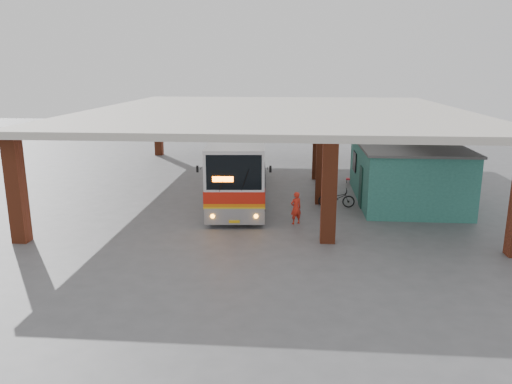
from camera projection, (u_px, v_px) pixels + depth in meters
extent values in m
plane|color=#515154|center=(260.00, 218.00, 23.63)|extent=(90.00, 90.00, 0.00)
cube|color=brown|center=(329.00, 190.00, 19.97)|extent=(0.60, 0.60, 4.35)
cube|color=brown|center=(322.00, 163.00, 25.77)|extent=(0.60, 0.60, 4.35)
cube|color=brown|center=(317.00, 145.00, 31.57)|extent=(0.60, 0.60, 4.35)
cube|color=brown|center=(17.00, 190.00, 19.98)|extent=(0.60, 0.60, 4.35)
cube|color=brown|center=(158.00, 128.00, 40.29)|extent=(0.60, 0.60, 4.35)
cube|color=brown|center=(404.00, 131.00, 38.76)|extent=(0.60, 0.60, 4.35)
cube|color=beige|center=(277.00, 111.00, 28.79)|extent=(21.00, 23.00, 0.30)
cube|color=#29685D|center=(406.00, 173.00, 26.55)|extent=(5.00, 8.00, 3.00)
cube|color=#515151|center=(408.00, 144.00, 26.17)|extent=(5.20, 8.20, 0.12)
cube|color=#153B31|center=(361.00, 187.00, 25.41)|extent=(0.08, 0.95, 2.10)
cube|color=black|center=(355.00, 161.00, 28.12)|extent=(0.08, 1.20, 1.00)
cube|color=black|center=(354.00, 161.00, 28.13)|extent=(0.04, 1.30, 1.10)
cube|color=silver|center=(239.00, 159.00, 27.73)|extent=(3.63, 12.90, 2.97)
cube|color=silver|center=(238.00, 133.00, 26.31)|extent=(1.52, 3.27, 0.27)
cube|color=gray|center=(235.00, 216.00, 22.08)|extent=(2.70, 0.63, 0.74)
cube|color=red|center=(239.00, 169.00, 27.87)|extent=(3.67, 12.90, 0.53)
cube|color=orange|center=(239.00, 175.00, 27.95)|extent=(3.67, 12.90, 0.14)
cube|color=gold|center=(239.00, 177.00, 27.98)|extent=(3.67, 12.90, 0.11)
cube|color=black|center=(234.00, 172.00, 21.46)|extent=(2.40, 0.29, 1.54)
cube|color=black|center=(216.00, 147.00, 28.42)|extent=(0.79, 9.52, 0.95)
cube|color=black|center=(263.00, 147.00, 28.42)|extent=(0.79, 9.52, 0.95)
cube|color=#FF5905|center=(223.00, 179.00, 21.47)|extent=(0.90, 0.12, 0.23)
sphere|color=orange|center=(213.00, 216.00, 21.87)|extent=(0.19, 0.19, 0.19)
sphere|color=orange|center=(256.00, 216.00, 21.86)|extent=(0.19, 0.19, 0.19)
cube|color=gold|center=(234.00, 222.00, 21.91)|extent=(0.48, 0.07, 0.13)
cylinder|color=black|center=(212.00, 206.00, 23.77)|extent=(0.42, 1.08, 1.06)
cylinder|color=black|center=(260.00, 206.00, 23.76)|extent=(0.42, 1.08, 1.06)
cylinder|color=black|center=(224.00, 171.00, 31.69)|extent=(0.42, 1.08, 1.06)
cylinder|color=black|center=(260.00, 171.00, 31.68)|extent=(0.42, 1.08, 1.06)
cylinder|color=black|center=(225.00, 167.00, 33.03)|extent=(0.42, 1.08, 1.06)
cylinder|color=black|center=(259.00, 167.00, 33.02)|extent=(0.42, 1.08, 1.06)
imported|color=black|center=(336.00, 198.00, 25.43)|extent=(1.86, 0.67, 0.97)
imported|color=red|center=(296.00, 208.00, 22.65)|extent=(0.66, 0.59, 1.51)
cube|color=red|center=(350.00, 179.00, 30.90)|extent=(0.48, 0.48, 0.06)
cube|color=red|center=(353.00, 175.00, 30.79)|extent=(0.10, 0.44, 0.62)
cylinder|color=black|center=(347.00, 182.00, 30.79)|extent=(0.03, 0.03, 0.21)
cylinder|color=black|center=(352.00, 182.00, 30.73)|extent=(0.03, 0.03, 0.21)
cylinder|color=black|center=(347.00, 180.00, 31.13)|extent=(0.03, 0.03, 0.21)
cylinder|color=black|center=(352.00, 181.00, 31.07)|extent=(0.03, 0.03, 0.21)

